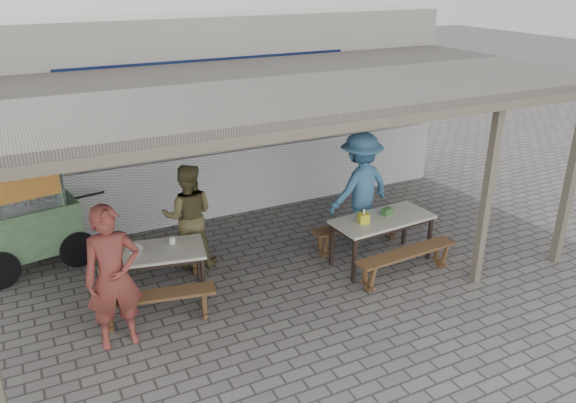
# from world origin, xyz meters

# --- Properties ---
(ground) EXTENTS (60.00, 60.00, 0.00)m
(ground) POSITION_xyz_m (0.00, 0.00, 0.00)
(ground) COLOR #65605B
(ground) RESTS_ON ground
(back_wall) EXTENTS (9.00, 1.28, 3.50)m
(back_wall) POSITION_xyz_m (-0.00, 3.58, 1.72)
(back_wall) COLOR #B0AC9E
(back_wall) RESTS_ON ground
(warung_roof) EXTENTS (9.00, 4.21, 2.81)m
(warung_roof) POSITION_xyz_m (0.02, 0.90, 2.71)
(warung_roof) COLOR #615A53
(warung_roof) RESTS_ON ground
(table_left) EXTENTS (1.49, 0.98, 0.75)m
(table_left) POSITION_xyz_m (-1.95, 0.68, 0.67)
(table_left) COLOR beige
(table_left) RESTS_ON ground
(bench_left_street) EXTENTS (1.49, 0.57, 0.45)m
(bench_left_street) POSITION_xyz_m (-2.08, 0.08, 0.34)
(bench_left_street) COLOR brown
(bench_left_street) RESTS_ON ground
(bench_left_wall) EXTENTS (1.49, 0.57, 0.45)m
(bench_left_wall) POSITION_xyz_m (-1.83, 1.29, 0.34)
(bench_left_wall) COLOR brown
(bench_left_wall) RESTS_ON ground
(table_right) EXTENTS (1.60, 0.79, 0.75)m
(table_right) POSITION_xyz_m (1.43, 0.18, 0.67)
(table_right) COLOR beige
(table_right) RESTS_ON ground
(bench_right_street) EXTENTS (1.67, 0.38, 0.45)m
(bench_right_street) POSITION_xyz_m (1.46, -0.40, 0.34)
(bench_right_street) COLOR brown
(bench_right_street) RESTS_ON ground
(bench_right_wall) EXTENTS (1.67, 0.38, 0.45)m
(bench_right_wall) POSITION_xyz_m (1.39, 0.77, 0.34)
(bench_right_wall) COLOR brown
(bench_right_wall) RESTS_ON ground
(vendor_cart) EXTENTS (1.91, 1.01, 1.59)m
(vendor_cart) POSITION_xyz_m (-3.39, 2.38, 0.86)
(vendor_cart) COLOR #70A16B
(vendor_cart) RESTS_ON ground
(patron_street_side) EXTENTS (0.67, 0.45, 1.81)m
(patron_street_side) POSITION_xyz_m (-2.59, -0.08, 0.90)
(patron_street_side) COLOR brown
(patron_street_side) RESTS_ON ground
(patron_wall_side) EXTENTS (0.95, 0.85, 1.62)m
(patron_wall_side) POSITION_xyz_m (-1.22, 1.43, 0.81)
(patron_wall_side) COLOR brown
(patron_wall_side) RESTS_ON ground
(patron_right_table) EXTENTS (1.30, 0.90, 1.85)m
(patron_right_table) POSITION_xyz_m (1.56, 1.03, 0.92)
(patron_right_table) COLOR teal
(patron_right_table) RESTS_ON ground
(tissue_box) EXTENTS (0.17, 0.17, 0.15)m
(tissue_box) POSITION_xyz_m (1.07, 0.18, 0.82)
(tissue_box) COLOR gold
(tissue_box) RESTS_ON table_right
(donation_box) EXTENTS (0.18, 0.14, 0.11)m
(donation_box) POSITION_xyz_m (1.55, 0.26, 0.80)
(donation_box) COLOR #356B2F
(donation_box) RESTS_ON table_right
(condiment_jar) EXTENTS (0.08, 0.08, 0.09)m
(condiment_jar) POSITION_xyz_m (-1.65, 0.78, 0.80)
(condiment_jar) COLOR white
(condiment_jar) RESTS_ON table_left
(condiment_bowl) EXTENTS (0.27, 0.27, 0.05)m
(condiment_bowl) POSITION_xyz_m (-2.17, 0.76, 0.78)
(condiment_bowl) COLOR white
(condiment_bowl) RESTS_ON table_left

